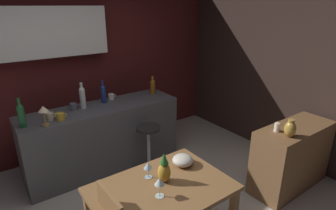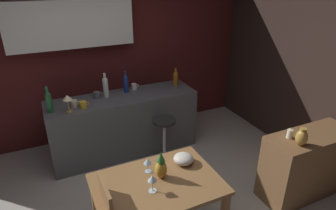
# 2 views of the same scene
# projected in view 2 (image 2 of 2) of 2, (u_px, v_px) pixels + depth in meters

# --- Properties ---
(wall_kitchen_back) EXTENTS (5.20, 0.33, 2.60)m
(wall_kitchen_back) POSITION_uv_depth(u_px,v_px,m) (90.00, 51.00, 4.30)
(wall_kitchen_back) COLOR #4C1919
(wall_kitchen_back) RESTS_ON ground_plane
(wall_side_right) EXTENTS (0.10, 4.40, 2.60)m
(wall_side_right) POSITION_uv_depth(u_px,v_px,m) (310.00, 69.00, 3.89)
(wall_side_right) COLOR #33231E
(wall_side_right) RESTS_ON ground_plane
(dining_table) EXTENTS (1.15, 0.80, 0.74)m
(dining_table) POSITION_uv_depth(u_px,v_px,m) (157.00, 191.00, 2.66)
(dining_table) COLOR olive
(dining_table) RESTS_ON ground_plane
(kitchen_counter) EXTENTS (2.10, 0.60, 0.90)m
(kitchen_counter) POSITION_uv_depth(u_px,v_px,m) (124.00, 124.00, 4.23)
(kitchen_counter) COLOR #4C4C51
(kitchen_counter) RESTS_ON ground_plane
(sideboard_cabinet) EXTENTS (1.10, 0.44, 0.82)m
(sideboard_cabinet) POSITION_uv_depth(u_px,v_px,m) (306.00, 164.00, 3.41)
(sideboard_cabinet) COLOR brown
(sideboard_cabinet) RESTS_ON ground_plane
(bar_stool) EXTENTS (0.34, 0.34, 0.69)m
(bar_stool) POSITION_uv_depth(u_px,v_px,m) (164.00, 140.00, 3.99)
(bar_stool) COLOR #262323
(bar_stool) RESTS_ON ground_plane
(wine_glass_left) EXTENTS (0.08, 0.08, 0.15)m
(wine_glass_left) POSITION_uv_depth(u_px,v_px,m) (148.00, 162.00, 2.71)
(wine_glass_left) COLOR silver
(wine_glass_left) RESTS_ON dining_table
(wine_glass_right) EXTENTS (0.08, 0.08, 0.17)m
(wine_glass_right) POSITION_uv_depth(u_px,v_px,m) (152.00, 179.00, 2.46)
(wine_glass_right) COLOR silver
(wine_glass_right) RESTS_ON dining_table
(pineapple_centerpiece) EXTENTS (0.11, 0.11, 0.28)m
(pineapple_centerpiece) POSITION_uv_depth(u_px,v_px,m) (161.00, 167.00, 2.64)
(pineapple_centerpiece) COLOR gold
(pineapple_centerpiece) RESTS_ON dining_table
(fruit_bowl) EXTENTS (0.20, 0.20, 0.10)m
(fruit_bowl) POSITION_uv_depth(u_px,v_px,m) (183.00, 159.00, 2.87)
(fruit_bowl) COLOR beige
(fruit_bowl) RESTS_ON dining_table
(wine_bottle_green) EXTENTS (0.07, 0.07, 0.34)m
(wine_bottle_green) POSITION_uv_depth(u_px,v_px,m) (49.00, 101.00, 3.52)
(wine_bottle_green) COLOR #1E592D
(wine_bottle_green) RESTS_ON kitchen_counter
(wine_bottle_amber) EXTENTS (0.08, 0.08, 0.28)m
(wine_bottle_amber) POSITION_uv_depth(u_px,v_px,m) (176.00, 78.00, 4.37)
(wine_bottle_amber) COLOR #8C5114
(wine_bottle_amber) RESTS_ON kitchen_counter
(wine_bottle_cobalt) EXTENTS (0.07, 0.07, 0.32)m
(wine_bottle_cobalt) POSITION_uv_depth(u_px,v_px,m) (126.00, 83.00, 4.13)
(wine_bottle_cobalt) COLOR navy
(wine_bottle_cobalt) RESTS_ON kitchen_counter
(wine_bottle_clear) EXTENTS (0.08, 0.08, 0.35)m
(wine_bottle_clear) POSITION_uv_depth(u_px,v_px,m) (105.00, 86.00, 3.96)
(wine_bottle_clear) COLOR silver
(wine_bottle_clear) RESTS_ON kitchen_counter
(cup_white) EXTENTS (0.11, 0.08, 0.08)m
(cup_white) POSITION_uv_depth(u_px,v_px,m) (134.00, 86.00, 4.27)
(cup_white) COLOR white
(cup_white) RESTS_ON kitchen_counter
(cup_cream) EXTENTS (0.12, 0.08, 0.09)m
(cup_cream) POSITION_uv_depth(u_px,v_px,m) (74.00, 104.00, 3.70)
(cup_cream) COLOR beige
(cup_cream) RESTS_ON kitchen_counter
(cup_slate) EXTENTS (0.12, 0.09, 0.09)m
(cup_slate) POSITION_uv_depth(u_px,v_px,m) (97.00, 95.00, 3.97)
(cup_slate) COLOR #515660
(cup_slate) RESTS_ON kitchen_counter
(cup_mustard) EXTENTS (0.12, 0.09, 0.09)m
(cup_mustard) POSITION_uv_depth(u_px,v_px,m) (83.00, 105.00, 3.68)
(cup_mustard) COLOR gold
(cup_mustard) RESTS_ON kitchen_counter
(counter_lamp) EXTENTS (0.11, 0.11, 0.24)m
(counter_lamp) POSITION_uv_depth(u_px,v_px,m) (67.00, 100.00, 3.50)
(counter_lamp) COLOR #A58447
(counter_lamp) RESTS_ON kitchen_counter
(pillar_candle_tall) EXTENTS (0.06, 0.06, 0.13)m
(pillar_candle_tall) POSITION_uv_depth(u_px,v_px,m) (290.00, 134.00, 3.15)
(pillar_candle_tall) COLOR white
(pillar_candle_tall) RESTS_ON sideboard_cabinet
(vase_brass) EXTENTS (0.12, 0.12, 0.20)m
(vase_brass) POSITION_uv_depth(u_px,v_px,m) (302.00, 137.00, 3.00)
(vase_brass) COLOR #B78C38
(vase_brass) RESTS_ON sideboard_cabinet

